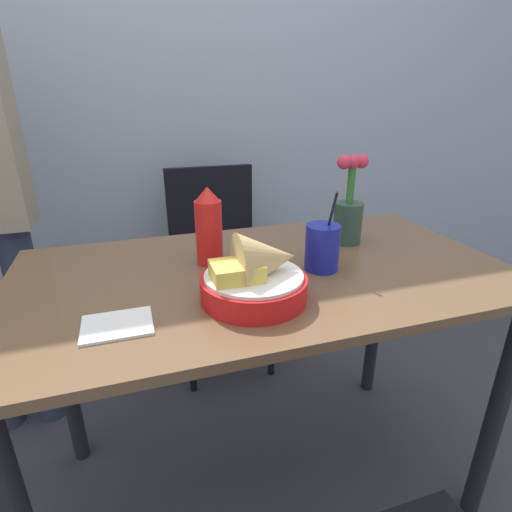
{
  "coord_description": "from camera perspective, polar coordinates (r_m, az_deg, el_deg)",
  "views": [
    {
      "loc": [
        -0.32,
        -0.91,
        1.21
      ],
      "look_at": [
        -0.04,
        -0.04,
        0.84
      ],
      "focal_mm": 28.0,
      "sensor_mm": 36.0,
      "label": 1
    }
  ],
  "objects": [
    {
      "name": "ketchup_bottle",
      "position": [
        1.07,
        -6.77,
        4.13
      ],
      "size": [
        0.07,
        0.07,
        0.21
      ],
      "color": "red",
      "rests_on": "dining_table"
    },
    {
      "name": "chair_far_window",
      "position": [
        1.86,
        -5.77,
        0.82
      ],
      "size": [
        0.4,
        0.4,
        0.91
      ],
      "color": "black",
      "rests_on": "ground_plane"
    },
    {
      "name": "ground_plane",
      "position": [
        1.55,
        0.98,
        -29.26
      ],
      "size": [
        12.0,
        12.0,
        0.0
      ],
      "primitive_type": "plane",
      "color": "#38383D"
    },
    {
      "name": "wall_window",
      "position": [
        2.06,
        -9.85,
        24.42
      ],
      "size": [
        7.0,
        0.06,
        2.6
      ],
      "color": "#9EA8B7",
      "rests_on": "ground_plane"
    },
    {
      "name": "dining_table",
      "position": [
        1.11,
        1.21,
        -7.19
      ],
      "size": [
        1.29,
        0.71,
        0.78
      ],
      "color": "brown",
      "rests_on": "ground_plane"
    },
    {
      "name": "drink_cup",
      "position": [
        1.05,
        9.44,
        1.02
      ],
      "size": [
        0.09,
        0.09,
        0.21
      ],
      "color": "#192399",
      "rests_on": "dining_table"
    },
    {
      "name": "flower_vase",
      "position": [
        1.25,
        13.08,
        6.22
      ],
      "size": [
        0.1,
        0.09,
        0.27
      ],
      "color": "#2D4738",
      "rests_on": "dining_table"
    },
    {
      "name": "napkin",
      "position": [
        0.85,
        -19.22,
        -9.29
      ],
      "size": [
        0.14,
        0.11,
        0.01
      ],
      "color": "white",
      "rests_on": "dining_table"
    },
    {
      "name": "food_basket",
      "position": [
        0.88,
        0.21,
        -2.85
      ],
      "size": [
        0.24,
        0.24,
        0.16
      ],
      "color": "red",
      "rests_on": "dining_table"
    }
  ]
}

